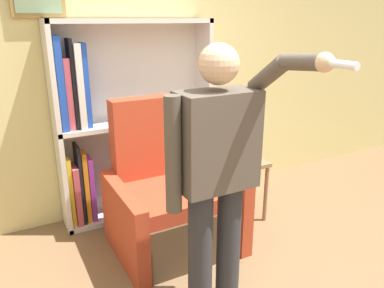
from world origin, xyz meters
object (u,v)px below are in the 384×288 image
bookcase (118,125)px  side_table (243,173)px  armchair (171,202)px  person_standing (217,171)px  table_lamp (245,126)px

bookcase → side_table: size_ratio=3.12×
armchair → person_standing: size_ratio=0.71×
armchair → person_standing: (-0.09, -0.85, 0.60)m
armchair → side_table: (0.76, 0.06, 0.08)m
side_table → bookcase: bearing=148.1°
armchair → table_lamp: 0.93m
armchair → side_table: armchair is taller
bookcase → side_table: 1.22m
bookcase → table_lamp: size_ratio=4.14×
person_standing → table_lamp: person_standing is taller
person_standing → table_lamp: size_ratio=3.87×
table_lamp → armchair: bearing=-175.5°
bookcase → person_standing: 1.52m
armchair → table_lamp: (0.76, 0.06, 0.53)m
bookcase → side_table: bearing=-31.9°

